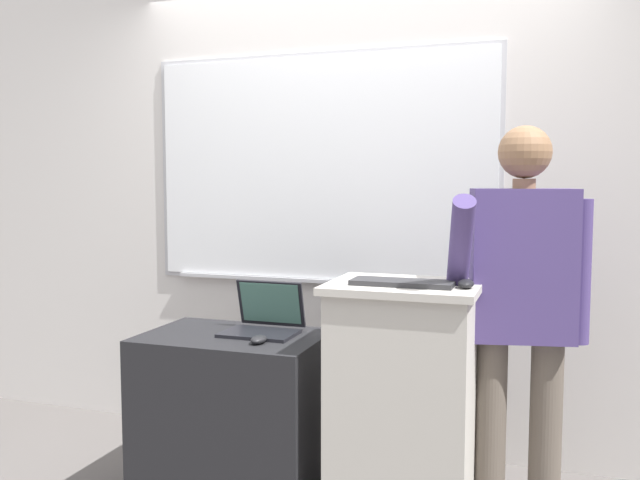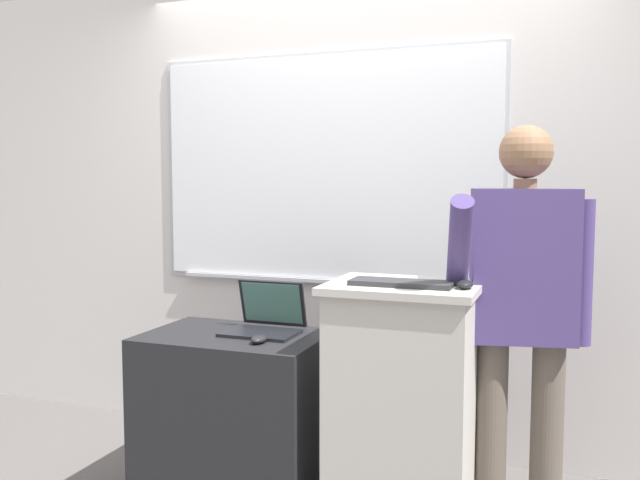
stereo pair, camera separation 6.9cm
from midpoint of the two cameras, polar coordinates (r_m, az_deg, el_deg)
The scene contains 8 objects.
back_wall at distance 3.71m, azimuth 3.92°, elevation 2.77°, with size 6.40×0.17×2.61m.
lectern_podium at distance 2.84m, azimuth 7.65°, elevation -14.18°, with size 0.60×0.48×1.06m.
side_desk at distance 3.19m, azimuth -6.50°, elevation -14.71°, with size 0.80×0.55×0.78m.
person_presenter at distance 2.86m, azimuth 17.30°, elevation -5.11°, with size 0.57×0.59×1.68m.
laptop at distance 3.10m, azimuth -3.91°, elevation -6.59°, with size 0.33×0.28×0.23m.
wireless_keyboard at distance 2.65m, azimuth 7.62°, elevation -3.61°, with size 0.40×0.15×0.02m.
computer_mouse_by_laptop at distance 2.90m, azimuth -4.48°, elevation -8.33°, with size 0.06×0.10×0.03m.
computer_mouse_by_keyboard at distance 2.62m, azimuth 12.86°, elevation -3.65°, with size 0.06×0.10×0.03m.
Camera 2 is at (1.07, -2.29, 1.46)m, focal length 38.00 mm.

